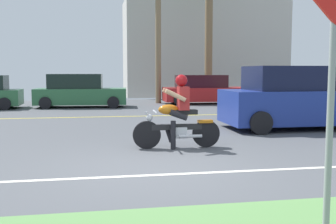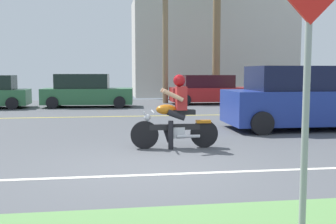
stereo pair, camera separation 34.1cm
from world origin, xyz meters
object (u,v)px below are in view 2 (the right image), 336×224
at_px(suv_nearby, 303,98).
at_px(parked_car_1, 86,92).
at_px(motorcyclist, 175,117).
at_px(parked_car_3, 307,91).
at_px(parked_car_2, 211,90).
at_px(street_sign, 307,78).

distance_m(suv_nearby, parked_car_1, 10.99).
distance_m(motorcyclist, parked_car_1, 11.40).
bearing_deg(parked_car_3, suv_nearby, -117.89).
xyz_separation_m(motorcyclist, parked_car_2, (3.91, 12.09, 0.02)).
height_order(parked_car_1, street_sign, street_sign).
bearing_deg(suv_nearby, motorcyclist, -149.66).
distance_m(parked_car_1, street_sign, 16.94).
distance_m(motorcyclist, street_sign, 5.67).
xyz_separation_m(motorcyclist, suv_nearby, (4.28, 2.50, 0.22)).
xyz_separation_m(motorcyclist, parked_car_3, (9.16, 11.72, -0.02)).
bearing_deg(motorcyclist, parked_car_2, 72.06).
height_order(motorcyclist, parked_car_3, motorcyclist).
bearing_deg(parked_car_1, motorcyclist, -77.05).
bearing_deg(parked_car_3, street_sign, -117.33).
distance_m(motorcyclist, parked_car_3, 14.87).
bearing_deg(motorcyclist, street_sign, -87.78).
relative_size(parked_car_2, parked_car_3, 1.08).
xyz_separation_m(parked_car_1, parked_car_2, (6.47, 0.98, -0.03)).
bearing_deg(parked_car_2, parked_car_1, -171.36).
xyz_separation_m(suv_nearby, parked_car_3, (4.88, 9.22, -0.23)).
relative_size(motorcyclist, parked_car_3, 0.47).
bearing_deg(parked_car_3, parked_car_1, -177.00).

